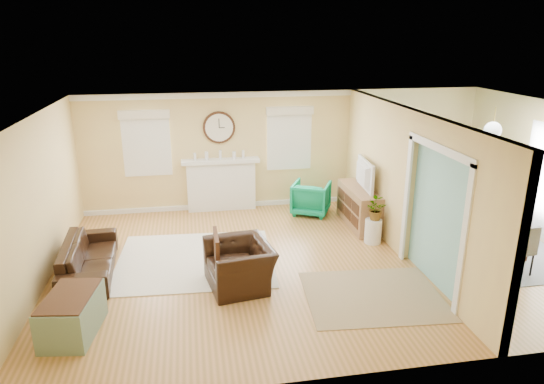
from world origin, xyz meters
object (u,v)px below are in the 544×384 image
(eames_chair, at_px, (240,265))
(green_chair, at_px, (311,198))
(credenza, at_px, (359,207))
(dining_table, at_px, (480,229))
(sofa, at_px, (89,257))

(eames_chair, distance_m, green_chair, 3.50)
(credenza, relative_size, dining_table, 0.84)
(sofa, bearing_deg, credenza, -79.29)
(credenza, height_order, dining_table, credenza)
(eames_chair, relative_size, credenza, 0.73)
(dining_table, bearing_deg, eames_chair, 97.11)
(sofa, xyz_separation_m, eames_chair, (2.40, -0.83, 0.06))
(green_chair, bearing_deg, dining_table, 167.35)
(credenza, xyz_separation_m, dining_table, (1.89, -1.33, -0.09))
(green_chair, bearing_deg, credenza, 159.97)
(eames_chair, bearing_deg, sofa, -118.30)
(credenza, bearing_deg, green_chair, 133.62)
(sofa, xyz_separation_m, green_chair, (4.29, 2.11, 0.07))
(credenza, bearing_deg, sofa, -166.01)
(green_chair, bearing_deg, sofa, 52.56)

